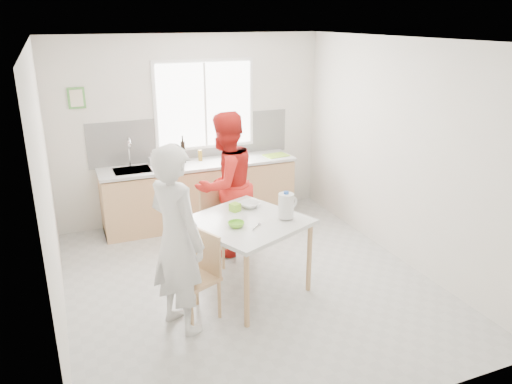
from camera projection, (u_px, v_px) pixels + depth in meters
ground at (249, 282)px, 5.80m from camera, size 4.50×4.50×0.00m
room_shell at (248, 144)px, 5.25m from camera, size 4.50×4.50×4.50m
window at (205, 105)px, 7.25m from camera, size 1.50×0.06×1.30m
backsplash at (193, 138)px, 7.35m from camera, size 3.00×0.02×0.65m
picture_frame at (76, 98)px, 6.56m from camera, size 0.22×0.03×0.28m
kitchen_counter at (200, 195)px, 7.36m from camera, size 2.84×0.64×1.37m
dining_table at (246, 228)px, 5.37m from camera, size 1.47×1.47×0.86m
chair_left at (199, 272)px, 5.00m from camera, size 0.55×0.55×0.90m
chair_far at (220, 220)px, 6.23m from camera, size 0.57×0.57×0.94m
person_white at (177, 240)px, 4.68m from camera, size 0.68×0.80×1.87m
person_red at (225, 185)px, 6.25m from camera, size 1.10×1.00×1.84m
bowl_green at (236, 224)px, 5.16m from camera, size 0.23×0.23×0.05m
bowl_white at (249, 205)px, 5.70m from camera, size 0.31×0.31×0.06m
milk_jug at (286, 205)px, 5.32m from camera, size 0.23×0.17×0.29m
green_box at (235, 207)px, 5.57m from camera, size 0.13×0.13×0.09m
spoon at (256, 227)px, 5.14m from camera, size 0.12×0.12×0.01m
cutting_board at (276, 155)px, 7.56m from camera, size 0.38×0.30×0.01m
wine_bottle_a at (183, 152)px, 7.15m from camera, size 0.07×0.07×0.32m
wine_bottle_b at (183, 152)px, 7.16m from camera, size 0.07×0.07×0.30m
jar_amber at (200, 155)px, 7.27m from camera, size 0.06×0.06×0.16m
soap_bottle at (152, 159)px, 7.06m from camera, size 0.09×0.09×0.17m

